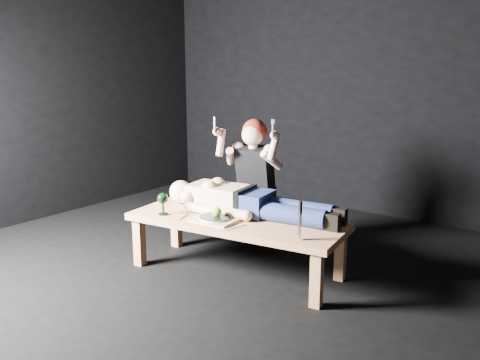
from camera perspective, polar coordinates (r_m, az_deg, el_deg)
The scene contains 13 objects.
ground at distance 3.99m, azimuth -3.70°, elevation -11.14°, with size 5.00×5.00×0.00m, color black.
back_wall at distance 5.78m, azimuth 12.68°, elevation 11.31°, with size 5.00×5.00×0.00m, color black.
table at distance 4.02m, azimuth -0.43°, elevation -7.45°, with size 1.72×0.64×0.45m, color tan.
lying_man at distance 4.02m, azimuth 1.29°, elevation -2.17°, with size 1.66×0.51×0.25m, color beige, non-canonical shape.
kneeling_woman at distance 4.47m, azimuth 2.12°, elevation -0.26°, with size 0.65×0.73×1.21m, color black, non-canonical shape.
serving_tray at distance 3.87m, azimuth -2.96°, elevation -4.57°, with size 0.34×0.25×0.02m, color tan.
plate at distance 3.87m, azimuth -2.96°, elevation -4.30°, with size 0.23×0.23×0.02m, color white.
apple at distance 3.85m, azimuth -2.62°, elevation -3.68°, with size 0.07×0.07×0.07m, color #51962D.
goblet at distance 4.06m, azimuth -8.76°, elevation -2.70°, with size 0.09×0.09×0.18m, color black, non-canonical shape.
fork_flat at distance 4.00m, azimuth -6.50°, elevation -4.19°, with size 0.02×0.18×0.01m, color #B2B2B7.
knife_flat at distance 3.72m, azimuth -0.57°, elevation -5.40°, with size 0.02×0.18×0.01m, color #B2B2B7.
spoon_flat at distance 3.86m, azimuth -0.95°, elevation -4.73°, with size 0.02×0.18×0.01m, color #B2B2B7.
carving_knife at distance 3.45m, azimuth 6.84°, elevation -4.60°, with size 0.04×0.04×0.28m, color #B2B2B7, non-canonical shape.
Camera 1 is at (2.38, -2.76, 1.61)m, focal length 37.51 mm.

